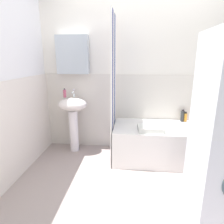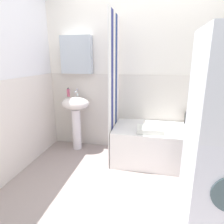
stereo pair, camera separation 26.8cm
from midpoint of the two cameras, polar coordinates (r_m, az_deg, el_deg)
The scene contains 13 objects.
ground_plane at distance 2.28m, azimuth 5.89°, elevation -24.31°, with size 4.80×5.60×0.04m, color #A2908B.
wall_back_tiled at distance 3.03m, azimuth 5.31°, elevation 9.81°, with size 3.60×0.18×2.40m.
wall_left_tiled at distance 2.62m, azimuth -30.34°, elevation 6.39°, with size 0.07×1.81×2.40m.
sink at distance 3.07m, azimuth -13.88°, elevation -0.24°, with size 0.44×0.34×0.86m.
faucet at distance 3.09m, azimuth -13.72°, elevation 5.35°, with size 0.03×0.12×0.12m.
soap_dispenser at distance 3.10m, azimuth -16.14°, elevation 5.23°, with size 0.05×0.05×0.14m.
bathtub at distance 2.90m, azimuth 12.09°, elevation -8.96°, with size 1.41×0.69×0.50m, color white.
shower_curtain at distance 2.69m, azimuth -2.47°, elevation 6.15°, with size 0.01×0.69×2.00m.
body_wash_bottle at distance 3.15m, azimuth 22.97°, elevation -1.48°, with size 0.06×0.06×0.17m.
conditioner_bottle at distance 3.12m, azimuth 21.06°, elevation -1.32°, with size 0.05×0.05×0.18m.
shampoo_bottle at distance 3.11m, azimuth 18.43°, elevation -1.45°, with size 0.05×0.05×0.15m.
lotion_bottle at distance 3.09m, azimuth 17.64°, elevation -1.13°, with size 0.06×0.06×0.19m.
towel_folded at distance 2.62m, azimuth 8.41°, elevation -4.76°, with size 0.34×0.25×0.06m, color silver.
Camera 1 is at (-0.17, -1.77, 1.44)m, focal length 31.20 mm.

